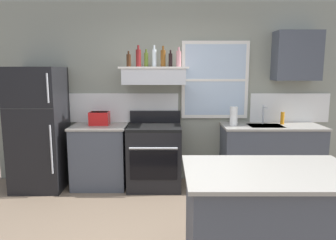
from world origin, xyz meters
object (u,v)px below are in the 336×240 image
Objects in this scene: refrigerator at (38,129)px; bottle_red_label_wine at (138,58)px; kitchen_island at (269,223)px; bottle_rose_pink at (178,59)px; bottle_clear_tall at (154,58)px; bottle_brown_stout at (128,60)px; bottle_balsamic_dark at (170,60)px; stove_range at (154,156)px; paper_towel_roll at (233,116)px; toaster at (99,118)px; bottle_olive_oil_square at (146,59)px; dish_soap_bottle at (282,118)px; bottle_amber_wine at (163,58)px.

bottle_red_label_wine is at bearing 5.14° from refrigerator.
bottle_rose_pink is at bearing 107.73° from kitchen_island.
bottle_brown_stout is at bearing -165.37° from bottle_clear_tall.
bottle_balsamic_dark reaches higher than bottle_brown_stout.
bottle_brown_stout is at bearing -174.87° from bottle_rose_pink.
stove_range is 4.04× the size of paper_towel_roll.
bottle_red_label_wine is 1.10× the size of bottle_rose_pink.
bottle_olive_oil_square reaches higher than toaster.
toaster is at bearing 7.09° from refrigerator.
bottle_brown_stout is 0.88× the size of bottle_olive_oil_square.
bottle_brown_stout reaches higher than kitchen_island.
paper_towel_roll is 0.75m from dish_soap_bottle.
bottle_clear_tall reaches higher than bottle_amber_wine.
bottle_balsamic_dark is at bearing 25.52° from stove_range.
paper_towel_roll reaches higher than stove_range.
bottle_balsamic_dark is at bearing 6.23° from bottle_brown_stout.
bottle_balsamic_dark is at bearing 0.60° from bottle_red_label_wine.
stove_range is at bearing -7.33° from bottle_brown_stout.
bottle_olive_oil_square is (-0.12, 0.13, 1.38)m from stove_range.
bottle_olive_oil_square is 1.06× the size of bottle_balsamic_dark.
bottle_olive_oil_square is (0.24, 0.08, 0.01)m from bottle_brown_stout.
bottle_amber_wine is at bearing 2.95° from bottle_red_label_wine.
bottle_olive_oil_square is at bearing 3.82° from toaster.
bottle_amber_wine is (0.48, 0.08, 0.03)m from bottle_brown_stout.
refrigerator is 1.75m from bottle_red_label_wine.
bottle_olive_oil_square is at bearing 132.11° from stove_range.
bottle_rose_pink is at bearing 5.13° from bottle_brown_stout.
bottle_amber_wine is at bearing 112.83° from kitchen_island.
bottle_red_label_wine reaches higher than refrigerator.
bottle_balsamic_dark is at bearing 110.51° from kitchen_island.
bottle_amber_wine reaches higher than refrigerator.
bottle_red_label_wine is at bearing 154.88° from stove_range.
paper_towel_roll is at bearing -1.33° from toaster.
bottle_brown_stout is at bearing -161.14° from bottle_olive_oil_square.
dish_soap_bottle is at bearing 68.43° from kitchen_island.
bottle_balsamic_dark is (0.35, -0.02, -0.01)m from bottle_olive_oil_square.
bottle_balsamic_dark is (1.88, 0.13, 0.97)m from refrigerator.
bottle_amber_wine is 0.11m from bottle_balsamic_dark.
stove_range is 6.06× the size of dish_soap_bottle.
refrigerator is at bearing -179.20° from stove_range.
bottle_red_label_wine is at bearing 24.09° from bottle_brown_stout.
bottle_rose_pink reaches higher than refrigerator.
bottle_brown_stout is 0.37m from bottle_clear_tall.
toaster is 1.94m from paper_towel_roll.
toaster is at bearing -178.83° from dish_soap_bottle.
bottle_amber_wine is (0.24, -0.01, 0.02)m from bottle_olive_oil_square.
refrigerator is 8.09× the size of bottle_brown_stout.
refrigerator is at bearing -174.37° from bottle_olive_oil_square.
bottle_red_label_wine is 2.84m from kitchen_island.
toaster is 0.97m from stove_range.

